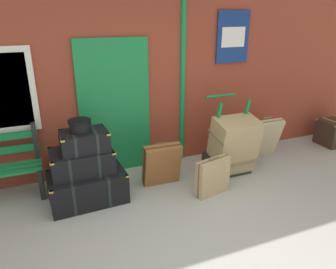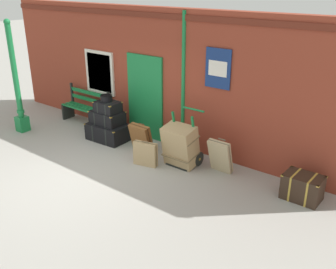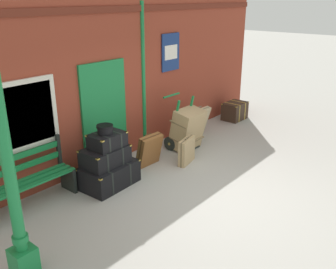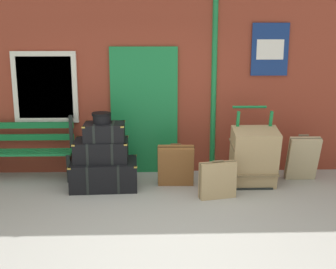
{
  "view_description": "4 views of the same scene",
  "coord_description": "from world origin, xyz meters",
  "px_view_note": "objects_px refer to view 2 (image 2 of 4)",
  "views": [
    {
      "loc": [
        -1.29,
        -2.29,
        2.43
      ],
      "look_at": [
        0.36,
        1.8,
        0.75
      ],
      "focal_mm": 34.25,
      "sensor_mm": 36.0,
      "label": 1
    },
    {
      "loc": [
        5.8,
        -4.42,
        3.79
      ],
      "look_at": [
        0.97,
        1.77,
        0.58
      ],
      "focal_mm": 40.89,
      "sensor_mm": 36.0,
      "label": 2
    },
    {
      "loc": [
        -4.84,
        -3.03,
        3.26
      ],
      "look_at": [
        0.66,
        1.57,
        0.57
      ],
      "focal_mm": 39.77,
      "sensor_mm": 36.0,
      "label": 3
    },
    {
      "loc": [
        -0.11,
        -4.94,
        2.4
      ],
      "look_at": [
        0.11,
        1.8,
        0.8
      ],
      "focal_mm": 48.37,
      "sensor_mm": 36.0,
      "label": 4
    }
  ],
  "objects_px": {
    "steamer_trunk_middle": "(107,117)",
    "suitcase_charcoal": "(141,138)",
    "platform_bench": "(87,108)",
    "large_brown_trunk": "(181,146)",
    "steamer_trunk_base": "(108,132)",
    "corner_trunk": "(302,187)",
    "lamp_post": "(17,91)",
    "porters_trolley": "(185,151)",
    "steamer_trunk_top": "(108,107)",
    "suitcase_cream": "(220,156)",
    "suitcase_olive": "(145,154)",
    "round_hatbox": "(106,98)"
  },
  "relations": [
    {
      "from": "round_hatbox",
      "to": "suitcase_olive",
      "type": "xyz_separation_m",
      "value": [
        1.68,
        -0.52,
        -0.83
      ]
    },
    {
      "from": "large_brown_trunk",
      "to": "suitcase_cream",
      "type": "height_order",
      "value": "large_brown_trunk"
    },
    {
      "from": "porters_trolley",
      "to": "suitcase_cream",
      "type": "xyz_separation_m",
      "value": [
        0.84,
        0.07,
        0.1
      ]
    },
    {
      "from": "steamer_trunk_middle",
      "to": "corner_trunk",
      "type": "xyz_separation_m",
      "value": [
        4.89,
        0.2,
        -0.34
      ]
    },
    {
      "from": "steamer_trunk_base",
      "to": "steamer_trunk_middle",
      "type": "distance_m",
      "value": 0.37
    },
    {
      "from": "steamer_trunk_base",
      "to": "steamer_trunk_top",
      "type": "height_order",
      "value": "steamer_trunk_top"
    },
    {
      "from": "lamp_post",
      "to": "porters_trolley",
      "type": "distance_m",
      "value": 4.74
    },
    {
      "from": "platform_bench",
      "to": "lamp_post",
      "type": "bearing_deg",
      "value": -121.89
    },
    {
      "from": "steamer_trunk_middle",
      "to": "round_hatbox",
      "type": "height_order",
      "value": "round_hatbox"
    },
    {
      "from": "steamer_trunk_middle",
      "to": "suitcase_olive",
      "type": "bearing_deg",
      "value": -17.15
    },
    {
      "from": "platform_bench",
      "to": "large_brown_trunk",
      "type": "distance_m",
      "value": 3.67
    },
    {
      "from": "large_brown_trunk",
      "to": "suitcase_cream",
      "type": "bearing_deg",
      "value": 16.66
    },
    {
      "from": "steamer_trunk_base",
      "to": "steamer_trunk_middle",
      "type": "xyz_separation_m",
      "value": [
        -0.03,
        0.04,
        0.37
      ]
    },
    {
      "from": "steamer_trunk_top",
      "to": "porters_trolley",
      "type": "xyz_separation_m",
      "value": [
        2.27,
        0.11,
        -0.6
      ]
    },
    {
      "from": "suitcase_olive",
      "to": "round_hatbox",
      "type": "bearing_deg",
      "value": 162.94
    },
    {
      "from": "porters_trolley",
      "to": "corner_trunk",
      "type": "relative_size",
      "value": 1.72
    },
    {
      "from": "round_hatbox",
      "to": "suitcase_charcoal",
      "type": "bearing_deg",
      "value": -0.27
    },
    {
      "from": "steamer_trunk_base",
      "to": "steamer_trunk_top",
      "type": "bearing_deg",
      "value": 49.71
    },
    {
      "from": "large_brown_trunk",
      "to": "corner_trunk",
      "type": "distance_m",
      "value": 2.6
    },
    {
      "from": "steamer_trunk_base",
      "to": "corner_trunk",
      "type": "xyz_separation_m",
      "value": [
        4.86,
        0.24,
        0.03
      ]
    },
    {
      "from": "steamer_trunk_middle",
      "to": "large_brown_trunk",
      "type": "relative_size",
      "value": 0.87
    },
    {
      "from": "steamer_trunk_base",
      "to": "porters_trolley",
      "type": "height_order",
      "value": "porters_trolley"
    },
    {
      "from": "platform_bench",
      "to": "large_brown_trunk",
      "type": "xyz_separation_m",
      "value": [
        3.63,
        -0.52,
        0.03
      ]
    },
    {
      "from": "platform_bench",
      "to": "steamer_trunk_top",
      "type": "relative_size",
      "value": 2.59
    },
    {
      "from": "steamer_trunk_top",
      "to": "suitcase_olive",
      "type": "bearing_deg",
      "value": -17.27
    },
    {
      "from": "suitcase_olive",
      "to": "corner_trunk",
      "type": "relative_size",
      "value": 0.82
    },
    {
      "from": "steamer_trunk_top",
      "to": "suitcase_charcoal",
      "type": "relative_size",
      "value": 0.92
    },
    {
      "from": "platform_bench",
      "to": "porters_trolley",
      "type": "bearing_deg",
      "value": -5.45
    },
    {
      "from": "platform_bench",
      "to": "corner_trunk",
      "type": "relative_size",
      "value": 2.31
    },
    {
      "from": "suitcase_charcoal",
      "to": "lamp_post",
      "type": "bearing_deg",
      "value": -163.43
    },
    {
      "from": "steamer_trunk_base",
      "to": "large_brown_trunk",
      "type": "relative_size",
      "value": 1.1
    },
    {
      "from": "suitcase_cream",
      "to": "suitcase_olive",
      "type": "xyz_separation_m",
      "value": [
        -1.45,
        -0.7,
        -0.11
      ]
    },
    {
      "from": "suitcase_charcoal",
      "to": "corner_trunk",
      "type": "height_order",
      "value": "suitcase_charcoal"
    },
    {
      "from": "steamer_trunk_base",
      "to": "corner_trunk",
      "type": "bearing_deg",
      "value": 2.85
    },
    {
      "from": "lamp_post",
      "to": "steamer_trunk_top",
      "type": "relative_size",
      "value": 4.69
    },
    {
      "from": "steamer_trunk_middle",
      "to": "suitcase_charcoal",
      "type": "height_order",
      "value": "steamer_trunk_middle"
    },
    {
      "from": "corner_trunk",
      "to": "platform_bench",
      "type": "bearing_deg",
      "value": 177.77
    },
    {
      "from": "steamer_trunk_base",
      "to": "suitcase_olive",
      "type": "distance_m",
      "value": 1.74
    },
    {
      "from": "suitcase_cream",
      "to": "suitcase_olive",
      "type": "bearing_deg",
      "value": -154.26
    },
    {
      "from": "corner_trunk",
      "to": "suitcase_olive",
      "type": "bearing_deg",
      "value": -167.08
    },
    {
      "from": "platform_bench",
      "to": "suitcase_olive",
      "type": "distance_m",
      "value": 3.17
    },
    {
      "from": "corner_trunk",
      "to": "large_brown_trunk",
      "type": "bearing_deg",
      "value": -173.75
    },
    {
      "from": "steamer_trunk_middle",
      "to": "steamer_trunk_top",
      "type": "height_order",
      "value": "steamer_trunk_top"
    },
    {
      "from": "steamer_trunk_base",
      "to": "corner_trunk",
      "type": "distance_m",
      "value": 4.86
    },
    {
      "from": "steamer_trunk_top",
      "to": "large_brown_trunk",
      "type": "bearing_deg",
      "value": -1.64
    },
    {
      "from": "steamer_trunk_base",
      "to": "suitcase_charcoal",
      "type": "distance_m",
      "value": 1.11
    },
    {
      "from": "round_hatbox",
      "to": "steamer_trunk_base",
      "type": "bearing_deg",
      "value": -73.17
    },
    {
      "from": "suitcase_cream",
      "to": "corner_trunk",
      "type": "distance_m",
      "value": 1.74
    },
    {
      "from": "steamer_trunk_middle",
      "to": "suitcase_charcoal",
      "type": "relative_size",
      "value": 1.22
    },
    {
      "from": "large_brown_trunk",
      "to": "suitcase_olive",
      "type": "distance_m",
      "value": 0.79
    }
  ]
}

